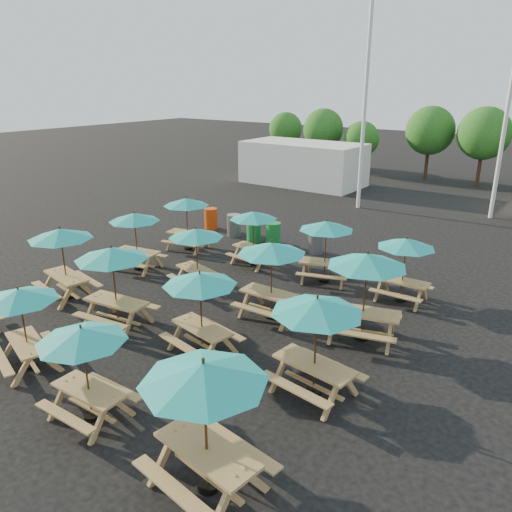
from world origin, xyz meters
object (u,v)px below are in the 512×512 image
Objects in this scene: picnic_unit_5 at (112,259)px; picnic_unit_9 at (200,285)px; picnic_unit_8 at (82,341)px; waste_bin_4 at (316,241)px; picnic_unit_14 at (367,266)px; picnic_unit_1 at (61,238)px; picnic_unit_6 at (196,237)px; picnic_unit_2 at (135,221)px; picnic_unit_4 at (20,300)px; waste_bin_2 at (254,231)px; picnic_unit_7 at (254,219)px; picnic_unit_13 at (317,312)px; picnic_unit_15 at (406,247)px; waste_bin_1 at (234,225)px; picnic_unit_11 at (326,229)px; picnic_unit_12 at (204,381)px; picnic_unit_10 at (272,253)px; picnic_unit_3 at (186,205)px; waste_bin_3 at (273,234)px; waste_bin_0 at (211,219)px.

picnic_unit_5 is 1.08× the size of picnic_unit_9.
waste_bin_4 is at bearing 95.10° from picnic_unit_8.
picnic_unit_5 is 6.92m from picnic_unit_14.
picnic_unit_6 is at bearing 56.51° from picnic_unit_1.
picnic_unit_2 is 6.92m from picnic_unit_4.
picnic_unit_7 is at bearing -54.00° from waste_bin_2.
picnic_unit_9 is 4.35m from picnic_unit_14.
picnic_unit_9 is 0.93× the size of picnic_unit_13.
picnic_unit_14 is at bearing 29.54° from picnic_unit_1.
picnic_unit_14 is at bearing -90.42° from picnic_unit_15.
picnic_unit_4 is (2.91, -3.08, -0.21)m from picnic_unit_1.
waste_bin_2 is at bearing 91.37° from picnic_unit_1.
picnic_unit_2 is 2.19× the size of waste_bin_1.
picnic_unit_8 reaches higher than waste_bin_1.
picnic_unit_1 is 0.99× the size of picnic_unit_11.
picnic_unit_8 is 3.26m from picnic_unit_12.
picnic_unit_5 is 1.02× the size of picnic_unit_10.
picnic_unit_3 is 2.21× the size of waste_bin_1.
picnic_unit_3 is 7.18m from picnic_unit_10.
picnic_unit_3 is at bearing -135.72° from waste_bin_3.
picnic_unit_10 is 0.91× the size of picnic_unit_14.
picnic_unit_3 is at bearing 151.80° from picnic_unit_10.
picnic_unit_10 is (6.32, -0.42, 0.15)m from picnic_unit_2.
waste_bin_3 is (2.60, 2.54, -1.40)m from picnic_unit_3.
picnic_unit_11 is 8.17m from waste_bin_0.
picnic_unit_15 is at bearing 8.63° from picnic_unit_2.
picnic_unit_9 reaches higher than picnic_unit_8.
picnic_unit_7 is 2.85m from waste_bin_3.
waste_bin_0 is (-7.57, 2.71, -1.41)m from picnic_unit_11.
picnic_unit_11 is at bearing 178.54° from picnic_unit_15.
picnic_unit_3 is 3.26m from waste_bin_2.
picnic_unit_2 is 6.34m from picnic_unit_10.
waste_bin_3 is (-0.58, 5.45, -1.35)m from picnic_unit_6.
waste_bin_0 is (-4.39, 11.92, -1.32)m from picnic_unit_4.
waste_bin_0 is at bearing 118.88° from picnic_unit_8.
picnic_unit_2 is 6.80m from picnic_unit_9.
picnic_unit_12 is at bearing -45.22° from picnic_unit_2.
picnic_unit_2 is 1.03× the size of picnic_unit_7.
picnic_unit_13 is at bearing -43.41° from waste_bin_1.
picnic_unit_1 reaches higher than waste_bin_3.
picnic_unit_13 reaches higher than picnic_unit_11.
picnic_unit_1 is 0.98× the size of picnic_unit_5.
picnic_unit_11 is at bearing -32.15° from waste_bin_3.
picnic_unit_9 is at bearing -117.33° from picnic_unit_15.
picnic_unit_4 is 11.90m from waste_bin_4.
waste_bin_1 is (-2.81, 5.53, -1.35)m from picnic_unit_6.
picnic_unit_14 is (8.93, 3.05, 0.11)m from picnic_unit_1.
picnic_unit_9 reaches higher than waste_bin_1.
picnic_unit_11 is at bearing 58.13° from picnic_unit_6.
picnic_unit_2 is at bearing 132.94° from picnic_unit_4.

